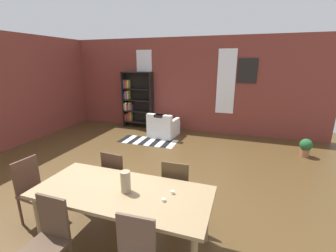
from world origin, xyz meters
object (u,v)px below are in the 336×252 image
object	(u,v)px
dining_table	(122,196)
bookshelf_tall	(136,100)
dining_chair_head_left	(34,188)
armchair_white	(163,127)
dining_chair_far_right	(177,187)
dining_chair_far_left	(117,177)
dining_chair_near_left	(47,239)
vase_on_table	(126,182)
potted_plant_by_shelf	(306,147)

from	to	relation	value
dining_table	bookshelf_tall	xyz separation A→B (m)	(-2.29, 5.00, 0.27)
dining_chair_head_left	armchair_white	bearing A→B (deg)	84.15
dining_chair_far_right	dining_chair_far_left	size ratio (longest dim) A/B	1.00
dining_chair_far_left	dining_chair_far_right	bearing A→B (deg)	-0.01
dining_chair_head_left	dining_chair_far_right	bearing A→B (deg)	19.49
dining_chair_far_right	dining_table	bearing A→B (deg)	-125.20
dining_table	dining_chair_far_left	size ratio (longest dim) A/B	2.28
dining_chair_near_left	dining_table	bearing A→B (deg)	55.02
vase_on_table	armchair_white	distance (m)	4.47
dining_table	potted_plant_by_shelf	bearing A→B (deg)	53.93
vase_on_table	dining_chair_far_left	world-z (taller)	vase_on_table
vase_on_table	bookshelf_tall	distance (m)	5.53
dining_chair_near_left	dining_chair_far_left	world-z (taller)	same
vase_on_table	bookshelf_tall	xyz separation A→B (m)	(-2.35, 5.00, 0.06)
dining_chair_near_left	dining_chair_far_right	bearing A→B (deg)	54.91
dining_chair_far_right	armchair_white	world-z (taller)	dining_chair_far_right
dining_chair_far_right	potted_plant_by_shelf	bearing A→B (deg)	53.75
dining_table	vase_on_table	world-z (taller)	vase_on_table
dining_chair_far_left	dining_chair_head_left	size ratio (longest dim) A/B	1.00
dining_table	dining_chair_near_left	bearing A→B (deg)	-124.98
dining_chair_far_right	dining_chair_head_left	bearing A→B (deg)	-160.51
dining_chair_head_left	vase_on_table	bearing A→B (deg)	-0.23
dining_chair_far_left	armchair_white	distance (m)	3.64
dining_chair_far_left	armchair_white	bearing A→B (deg)	98.28
dining_table	armchair_white	size ratio (longest dim) A/B	2.49
dining_table	armchair_white	world-z (taller)	dining_table
dining_chair_far_left	bookshelf_tall	xyz separation A→B (m)	(-1.80, 4.31, 0.45)
bookshelf_tall	armchair_white	distance (m)	1.62
vase_on_table	dining_chair_far_right	world-z (taller)	vase_on_table
vase_on_table	bookshelf_tall	bearing A→B (deg)	115.18
vase_on_table	dining_chair_far_left	bearing A→B (deg)	128.51
dining_chair_far_right	dining_chair_far_left	xyz separation A→B (m)	(-0.98, 0.00, 0.00)
vase_on_table	armchair_white	xyz separation A→B (m)	(-1.08, 4.29, -0.63)
dining_chair_near_left	dining_chair_head_left	xyz separation A→B (m)	(-0.97, 0.70, 0.00)
dining_chair_near_left	dining_chair_head_left	size ratio (longest dim) A/B	1.00
vase_on_table	potted_plant_by_shelf	distance (m)	4.84
dining_chair_far_right	potted_plant_by_shelf	world-z (taller)	dining_chair_far_right
vase_on_table	dining_chair_head_left	bearing A→B (deg)	179.77
dining_chair_far_right	bookshelf_tall	bearing A→B (deg)	122.86
dining_chair_near_left	armchair_white	xyz separation A→B (m)	(-0.53, 4.99, -0.23)
dining_chair_far_left	dining_chair_near_left	bearing A→B (deg)	-89.70
bookshelf_tall	dining_chair_far_right	bearing A→B (deg)	-57.14
dining_chair_near_left	armchair_white	world-z (taller)	dining_chair_near_left
dining_chair_far_right	armchair_white	size ratio (longest dim) A/B	1.09
dining_chair_far_right	potted_plant_by_shelf	size ratio (longest dim) A/B	2.10
dining_chair_far_left	armchair_white	world-z (taller)	dining_chair_far_left
bookshelf_tall	dining_chair_near_left	bearing A→B (deg)	-72.41
dining_chair_head_left	bookshelf_tall	bearing A→B (deg)	99.51
dining_chair_head_left	armchair_white	size ratio (longest dim) A/B	1.09
vase_on_table	dining_chair_far_right	size ratio (longest dim) A/B	0.28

